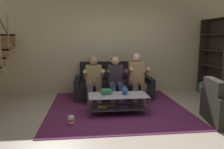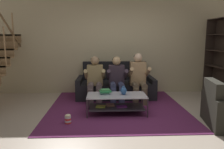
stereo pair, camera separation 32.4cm
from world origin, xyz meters
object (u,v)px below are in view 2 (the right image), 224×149
Objects in this scene: vase at (124,91)px; person_seated_right at (138,76)px; couch at (115,86)px; person_seated_left at (95,78)px; coffee_table at (116,101)px; bookshelf at (220,68)px; person_seated_middle at (117,78)px; book_stack at (105,92)px; popcorn_tub at (68,119)px.

person_seated_right is at bearing 61.94° from vase.
person_seated_left is (-0.53, -0.58, 0.32)m from couch.
person_seated_right is 1.09m from coffee_table.
bookshelf reaches higher than couch.
bookshelf is at bearing 7.18° from person_seated_middle.
book_stack reaches higher than coffee_table.
person_seated_middle is 0.94× the size of person_seated_right.
popcorn_tub is (-0.46, -1.34, -0.52)m from person_seated_left.
couch is 2.17m from popcorn_tub.
vase is (0.61, -0.83, -0.12)m from person_seated_left.
couch is 1.82× the size of person_seated_middle.
person_seated_right is 2.10m from popcorn_tub.
book_stack is at bearing 170.10° from vase.
person_seated_right is at bearing 43.01° from book_stack.
coffee_table is (-0.07, -0.83, -0.34)m from person_seated_middle.
couch is 1.41m from coffee_table.
person_seated_middle is at bearing 95.78° from vase.
person_seated_left reaches higher than book_stack.
person_seated_left is 4.35× the size of book_stack.
popcorn_tub is at bearing -140.10° from book_stack.
vase is at bearing 25.61° from popcorn_tub.
book_stack is 1.45× the size of popcorn_tub.
popcorn_tub is at bearing -150.67° from coffee_table.
popcorn_tub is (-1.52, -1.35, -0.56)m from person_seated_right.
person_seated_right reaches higher than coffee_table.
coffee_table is at bearing -157.39° from bookshelf.
vase is 1.25m from popcorn_tub.
couch is 1.81× the size of person_seated_left.
coffee_table is 6.75× the size of vase.
person_seated_left is at bearing 71.08° from popcorn_tub.
couch is at bearing 175.13° from bookshelf.
coffee_table is 6.82× the size of popcorn_tub.
book_stack is (-0.82, -0.77, -0.19)m from person_seated_right.
book_stack is at bearing -159.97° from bookshelf.
bookshelf reaches higher than coffee_table.
person_seated_right is at bearing 54.26° from coffee_table.
person_seated_right reaches higher than person_seated_left.
person_seated_left reaches higher than couch.
book_stack is (-0.22, 0.06, 0.19)m from coffee_table.
bookshelf reaches higher than person_seated_middle.
bookshelf is at bearing 6.02° from person_seated_left.
person_seated_middle is at bearing 53.61° from popcorn_tub.
couch is 2.80m from bookshelf.
bookshelf reaches higher than book_stack.
popcorn_tub is (-0.92, -0.52, -0.18)m from coffee_table.
person_seated_middle is at bearing 68.82° from book_stack.
book_stack is at bearing -136.99° from person_seated_right.
bookshelf is at bearing 22.61° from coffee_table.
person_seated_left is 1.06m from person_seated_right.
person_seated_middle is 0.53m from person_seated_right.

